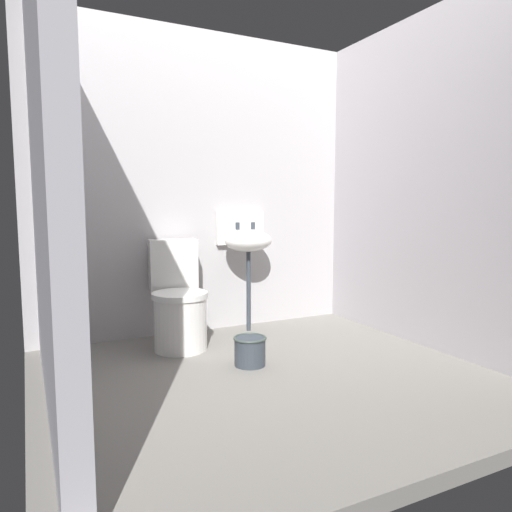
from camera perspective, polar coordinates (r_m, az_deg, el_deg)
ground_plane at (r=3.08m, az=2.36°, el=-14.33°), size 2.86×2.62×0.08m
wall_back at (r=3.94m, az=-5.75°, el=8.65°), size 2.86×0.10×2.42m
wall_left at (r=2.64m, az=-24.27°, el=9.38°), size 0.10×2.42×2.42m
wall_right at (r=3.75m, az=19.30°, el=8.47°), size 0.10×2.42×2.42m
toilet_near_wall at (r=3.51m, az=-9.47°, el=-5.72°), size 0.46×0.64×0.78m
sink at (r=3.85m, az=-1.10°, el=1.94°), size 0.42×0.35×0.99m
bucket at (r=3.11m, az=-0.74°, el=-11.41°), size 0.22×0.22×0.19m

